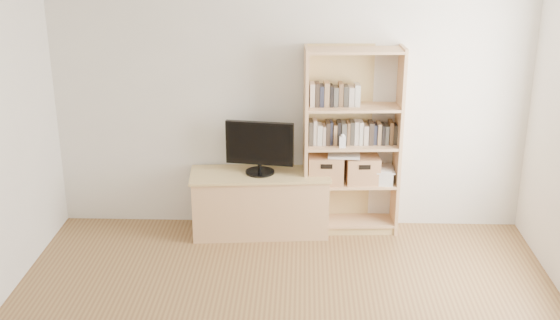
{
  "coord_description": "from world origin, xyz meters",
  "views": [
    {
      "loc": [
        0.13,
        -3.92,
        2.98
      ],
      "look_at": [
        -0.07,
        1.9,
        0.87
      ],
      "focal_mm": 45.0,
      "sensor_mm": 36.0,
      "label": 1
    }
  ],
  "objects_px": {
    "tv_stand": "(260,204)",
    "bookshelf": "(352,142)",
    "television": "(260,148)",
    "laptop": "(344,155)",
    "basket_left": "(326,169)",
    "basket_right": "(362,169)",
    "baby_monitor": "(342,142)"
  },
  "relations": [
    {
      "from": "laptop",
      "to": "baby_monitor",
      "type": "bearing_deg",
      "value": -102.71
    },
    {
      "from": "tv_stand",
      "to": "baby_monitor",
      "type": "xyz_separation_m",
      "value": [
        0.77,
        -0.03,
        0.64
      ]
    },
    {
      "from": "tv_stand",
      "to": "basket_left",
      "type": "xyz_separation_m",
      "value": [
        0.62,
        0.06,
        0.34
      ]
    },
    {
      "from": "bookshelf",
      "to": "television",
      "type": "relative_size",
      "value": 2.82
    },
    {
      "from": "television",
      "to": "basket_left",
      "type": "distance_m",
      "value": 0.67
    },
    {
      "from": "tv_stand",
      "to": "television",
      "type": "height_order",
      "value": "television"
    },
    {
      "from": "tv_stand",
      "to": "bookshelf",
      "type": "height_order",
      "value": "bookshelf"
    },
    {
      "from": "tv_stand",
      "to": "bookshelf",
      "type": "bearing_deg",
      "value": 0.31
    },
    {
      "from": "television",
      "to": "laptop",
      "type": "xyz_separation_m",
      "value": [
        0.79,
        0.05,
        -0.08
      ]
    },
    {
      "from": "baby_monitor",
      "to": "basket_right",
      "type": "xyz_separation_m",
      "value": [
        0.2,
        0.11,
        -0.31
      ]
    },
    {
      "from": "bookshelf",
      "to": "basket_left",
      "type": "height_order",
      "value": "bookshelf"
    },
    {
      "from": "television",
      "to": "tv_stand",
      "type": "bearing_deg",
      "value": 0.0
    },
    {
      "from": "tv_stand",
      "to": "basket_left",
      "type": "distance_m",
      "value": 0.71
    },
    {
      "from": "television",
      "to": "baby_monitor",
      "type": "bearing_deg",
      "value": 6.46
    },
    {
      "from": "baby_monitor",
      "to": "basket_right",
      "type": "height_order",
      "value": "baby_monitor"
    },
    {
      "from": "television",
      "to": "basket_right",
      "type": "bearing_deg",
      "value": 13.21
    },
    {
      "from": "tv_stand",
      "to": "basket_right",
      "type": "relative_size",
      "value": 4.11
    },
    {
      "from": "television",
      "to": "basket_right",
      "type": "height_order",
      "value": "television"
    },
    {
      "from": "bookshelf",
      "to": "basket_left",
      "type": "distance_m",
      "value": 0.36
    },
    {
      "from": "bookshelf",
      "to": "baby_monitor",
      "type": "relative_size",
      "value": 16.62
    },
    {
      "from": "bookshelf",
      "to": "baby_monitor",
      "type": "distance_m",
      "value": 0.15
    },
    {
      "from": "basket_left",
      "to": "basket_right",
      "type": "bearing_deg",
      "value": 2.2
    },
    {
      "from": "television",
      "to": "basket_left",
      "type": "height_order",
      "value": "television"
    },
    {
      "from": "bookshelf",
      "to": "basket_left",
      "type": "relative_size",
      "value": 5.51
    },
    {
      "from": "television",
      "to": "laptop",
      "type": "height_order",
      "value": "television"
    },
    {
      "from": "laptop",
      "to": "basket_right",
      "type": "bearing_deg",
      "value": 11.69
    },
    {
      "from": "bookshelf",
      "to": "basket_left",
      "type": "bearing_deg",
      "value": -178.81
    },
    {
      "from": "basket_left",
      "to": "basket_right",
      "type": "height_order",
      "value": "basket_left"
    },
    {
      "from": "basket_left",
      "to": "television",
      "type": "bearing_deg",
      "value": -175.76
    },
    {
      "from": "tv_stand",
      "to": "basket_left",
      "type": "bearing_deg",
      "value": 0.54
    },
    {
      "from": "television",
      "to": "basket_left",
      "type": "bearing_deg",
      "value": 13.94
    },
    {
      "from": "basket_right",
      "to": "bookshelf",
      "type": "bearing_deg",
      "value": 176.21
    }
  ]
}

